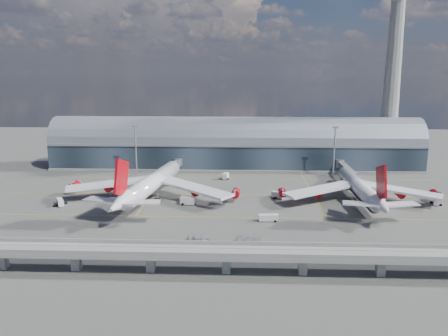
{
  "coord_description": "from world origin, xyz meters",
  "views": [
    {
      "loc": [
        3.8,
        -161.41,
        51.5
      ],
      "look_at": [
        -3.27,
        10.0,
        14.0
      ],
      "focal_mm": 35.0,
      "sensor_mm": 36.0,
      "label": 1
    }
  ],
  "objects_px": {
    "airliner_right": "(360,189)",
    "service_truck_2": "(269,218)",
    "service_truck_0": "(60,202)",
    "service_truck_5": "(278,195)",
    "airliner_left": "(151,184)",
    "service_truck_3": "(436,201)",
    "floodlight_mast_left": "(136,149)",
    "floodlight_mast_right": "(334,150)",
    "control_tower": "(393,73)",
    "service_truck_1": "(188,201)",
    "service_truck_4": "(226,176)",
    "cargo_train_0": "(249,239)",
    "cargo_train_1": "(201,240)"
  },
  "relations": [
    {
      "from": "airliner_right",
      "to": "service_truck_2",
      "type": "distance_m",
      "value": 45.76
    },
    {
      "from": "service_truck_0",
      "to": "service_truck_5",
      "type": "distance_m",
      "value": 88.33
    },
    {
      "from": "airliner_left",
      "to": "service_truck_3",
      "type": "height_order",
      "value": "airliner_left"
    },
    {
      "from": "floodlight_mast_left",
      "to": "airliner_left",
      "type": "xyz_separation_m",
      "value": [
        16.37,
        -43.8,
        -6.87
      ]
    },
    {
      "from": "floodlight_mast_right",
      "to": "airliner_left",
      "type": "distance_m",
      "value": 94.65
    },
    {
      "from": "airliner_left",
      "to": "service_truck_0",
      "type": "distance_m",
      "value": 36.05
    },
    {
      "from": "control_tower",
      "to": "airliner_right",
      "type": "xyz_separation_m",
      "value": [
        -33.29,
        -72.02,
        -46.01
      ]
    },
    {
      "from": "airliner_left",
      "to": "service_truck_5",
      "type": "relative_size",
      "value": 13.97
    },
    {
      "from": "service_truck_1",
      "to": "service_truck_4",
      "type": "relative_size",
      "value": 1.15
    },
    {
      "from": "airliner_right",
      "to": "service_truck_3",
      "type": "bearing_deg",
      "value": -3.98
    },
    {
      "from": "service_truck_0",
      "to": "service_truck_2",
      "type": "distance_m",
      "value": 83.02
    },
    {
      "from": "service_truck_0",
      "to": "service_truck_3",
      "type": "xyz_separation_m",
      "value": [
        149.58,
        7.27,
        -0.03
      ]
    },
    {
      "from": "service_truck_0",
      "to": "airliner_left",
      "type": "bearing_deg",
      "value": -14.78
    },
    {
      "from": "service_truck_3",
      "to": "service_truck_4",
      "type": "xyz_separation_m",
      "value": [
        -85.6,
        39.61,
        0.13
      ]
    },
    {
      "from": "service_truck_1",
      "to": "service_truck_2",
      "type": "height_order",
      "value": "service_truck_1"
    },
    {
      "from": "floodlight_mast_right",
      "to": "airliner_left",
      "type": "bearing_deg",
      "value": -152.36
    },
    {
      "from": "airliner_right",
      "to": "control_tower",
      "type": "bearing_deg",
      "value": 64.83
    },
    {
      "from": "airliner_left",
      "to": "cargo_train_0",
      "type": "xyz_separation_m",
      "value": [
        39.89,
        -44.9,
        -5.85
      ]
    },
    {
      "from": "service_truck_0",
      "to": "service_truck_5",
      "type": "xyz_separation_m",
      "value": [
        87.24,
        13.83,
        0.02
      ]
    },
    {
      "from": "service_truck_5",
      "to": "cargo_train_1",
      "type": "height_order",
      "value": "service_truck_5"
    },
    {
      "from": "floodlight_mast_left",
      "to": "service_truck_5",
      "type": "xyz_separation_m",
      "value": [
        69.23,
        -39.35,
        -12.28
      ]
    },
    {
      "from": "service_truck_1",
      "to": "service_truck_3",
      "type": "bearing_deg",
      "value": -78.06
    },
    {
      "from": "cargo_train_0",
      "to": "service_truck_1",
      "type": "bearing_deg",
      "value": 26.06
    },
    {
      "from": "airliner_right",
      "to": "service_truck_2",
      "type": "xyz_separation_m",
      "value": [
        -38.19,
        -24.83,
        -4.31
      ]
    },
    {
      "from": "service_truck_0",
      "to": "service_truck_1",
      "type": "distance_m",
      "value": 50.61
    },
    {
      "from": "floodlight_mast_right",
      "to": "airliner_left",
      "type": "relative_size",
      "value": 0.33
    },
    {
      "from": "service_truck_1",
      "to": "airliner_left",
      "type": "bearing_deg",
      "value": 77.56
    },
    {
      "from": "control_tower",
      "to": "service_truck_2",
      "type": "relative_size",
      "value": 14.53
    },
    {
      "from": "cargo_train_1",
      "to": "cargo_train_0",
      "type": "bearing_deg",
      "value": -108.33
    },
    {
      "from": "service_truck_2",
      "to": "cargo_train_0",
      "type": "xyz_separation_m",
      "value": [
        -7.26,
        -19.85,
        -0.4
      ]
    },
    {
      "from": "floodlight_mast_left",
      "to": "cargo_train_1",
      "type": "relative_size",
      "value": 2.77
    },
    {
      "from": "airliner_left",
      "to": "service_truck_1",
      "type": "distance_m",
      "value": 18.12
    },
    {
      "from": "cargo_train_0",
      "to": "cargo_train_1",
      "type": "xyz_separation_m",
      "value": [
        -14.87,
        -1.03,
        -0.09
      ]
    },
    {
      "from": "airliner_left",
      "to": "service_truck_5",
      "type": "bearing_deg",
      "value": 12.65
    },
    {
      "from": "service_truck_5",
      "to": "floodlight_mast_right",
      "type": "bearing_deg",
      "value": 1.76
    },
    {
      "from": "cargo_train_1",
      "to": "service_truck_3",
      "type": "bearing_deg",
      "value": -86.38
    },
    {
      "from": "service_truck_3",
      "to": "airliner_right",
      "type": "bearing_deg",
      "value": -164.67
    },
    {
      "from": "airliner_right",
      "to": "cargo_train_1",
      "type": "bearing_deg",
      "value": -143.2
    },
    {
      "from": "service_truck_4",
      "to": "cargo_train_0",
      "type": "bearing_deg",
      "value": -71.13
    },
    {
      "from": "service_truck_2",
      "to": "service_truck_5",
      "type": "xyz_separation_m",
      "value": [
        5.71,
        29.49,
        0.04
      ]
    },
    {
      "from": "airliner_right",
      "to": "service_truck_0",
      "type": "xyz_separation_m",
      "value": [
        -119.72,
        -9.16,
        -4.29
      ]
    },
    {
      "from": "service_truck_5",
      "to": "control_tower",
      "type": "bearing_deg",
      "value": -4.54
    },
    {
      "from": "airliner_left",
      "to": "service_truck_1",
      "type": "xyz_separation_m",
      "value": [
        16.14,
        -6.47,
        -5.09
      ]
    },
    {
      "from": "service_truck_4",
      "to": "service_truck_5",
      "type": "relative_size",
      "value": 0.95
    },
    {
      "from": "airliner_right",
      "to": "floodlight_mast_left",
      "type": "bearing_deg",
      "value": 156.24
    },
    {
      "from": "floodlight_mast_left",
      "to": "cargo_train_0",
      "type": "height_order",
      "value": "floodlight_mast_left"
    },
    {
      "from": "floodlight_mast_left",
      "to": "airliner_right",
      "type": "xyz_separation_m",
      "value": [
        101.71,
        -44.02,
        -8.01
      ]
    },
    {
      "from": "floodlight_mast_left",
      "to": "service_truck_2",
      "type": "height_order",
      "value": "floodlight_mast_left"
    },
    {
      "from": "floodlight_mast_right",
      "to": "service_truck_4",
      "type": "relative_size",
      "value": 4.88
    },
    {
      "from": "floodlight_mast_left",
      "to": "airliner_right",
      "type": "relative_size",
      "value": 0.38
    }
  ]
}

